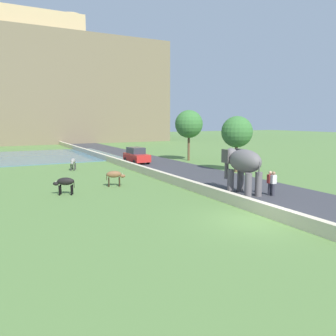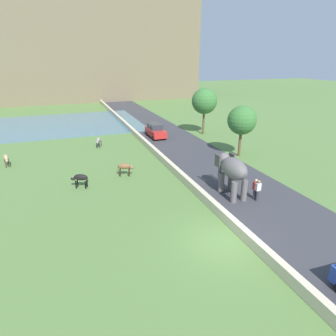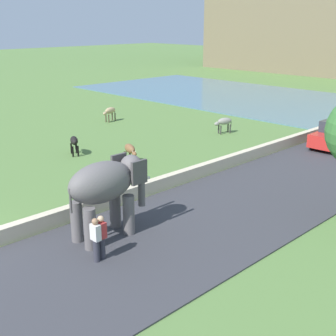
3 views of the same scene
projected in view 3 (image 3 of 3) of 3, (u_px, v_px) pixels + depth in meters
The scene contains 11 objects.
road_surface at pixel (336, 162), 26.25m from camera, with size 7.00×120.00×0.06m, color #38383D.
barrier_wall at pixel (260, 151), 27.42m from camera, with size 0.40×110.00×0.65m, color beige.
lake at pixel (236, 95), 49.43m from camera, with size 36.00×18.00×0.08m, color slate.
elephant at pixel (107, 186), 16.70m from camera, with size 1.41×3.47×2.99m.
person_beside_elephant at pixel (102, 237), 15.38m from camera, with size 0.36×0.22×1.63m.
person_trailing at pixel (96, 239), 15.19m from camera, with size 0.36×0.22×1.63m.
car_red at pixel (335, 134), 29.00m from camera, with size 1.85×4.03×1.80m.
cow_grey at pixel (224, 122), 32.79m from camera, with size 0.82×1.41×1.15m.
cow_black at pixel (74, 141), 27.58m from camera, with size 1.39×0.91×1.15m.
cow_brown at pixel (130, 150), 25.80m from camera, with size 1.42×0.74×1.15m.
cow_tan at pixel (110, 111), 36.67m from camera, with size 0.65×1.42×1.15m.
Camera 3 is at (16.21, -4.41, 7.81)m, focal length 48.94 mm.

